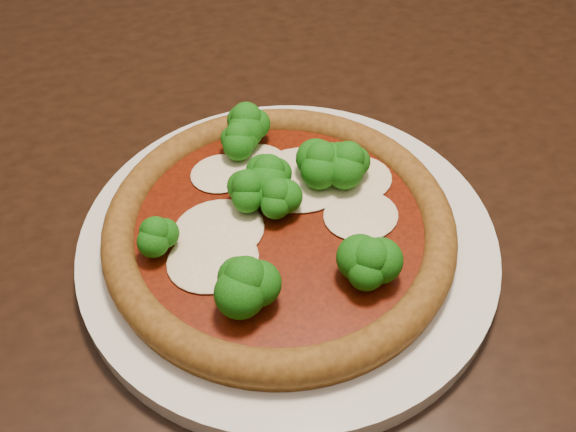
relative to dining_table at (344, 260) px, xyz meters
name	(u,v)px	position (x,y,z in m)	size (l,w,h in m)	color
dining_table	(344,260)	(0.00, 0.00, 0.00)	(1.17, 0.92, 0.75)	black
plate	(288,243)	(-0.08, -0.05, 0.12)	(0.32, 0.32, 0.02)	silver
pizza	(281,219)	(-0.08, -0.05, 0.14)	(0.27, 0.27, 0.06)	brown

